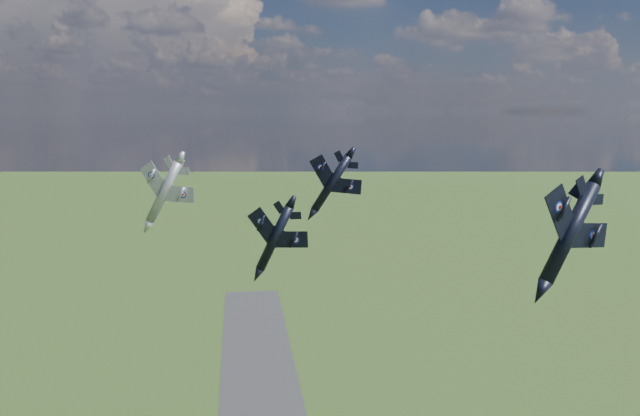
{
  "coord_description": "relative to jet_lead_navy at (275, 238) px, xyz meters",
  "views": [
    {
      "loc": [
        -6.53,
        -75.14,
        95.45
      ],
      "look_at": [
        4.52,
        7.29,
        82.56
      ],
      "focal_mm": 35.0,
      "sensor_mm": 36.0,
      "label": 1
    }
  ],
  "objects": [
    {
      "name": "jet_right_navy",
      "position": [
        30.12,
        -16.89,
        3.13
      ],
      "size": [
        16.38,
        19.15,
        9.12
      ],
      "primitive_type": null,
      "rotation": [
        0.0,
        0.57,
        0.35
      ],
      "color": "black"
    },
    {
      "name": "jet_left_silver",
      "position": [
        -15.07,
        14.13,
        4.34
      ],
      "size": [
        14.4,
        16.54,
        7.34
      ],
      "primitive_type": null,
      "rotation": [
        0.0,
        0.51,
        -0.37
      ],
      "color": "#91929B"
    },
    {
      "name": "jet_high_navy",
      "position": [
        10.8,
        23.16,
        4.16
      ],
      "size": [
        13.82,
        16.68,
        8.06
      ],
      "primitive_type": null,
      "rotation": [
        0.0,
        0.56,
        -0.27
      ],
      "color": "black"
    },
    {
      "name": "jet_lead_navy",
      "position": [
        0.0,
        0.0,
        0.0
      ],
      "size": [
        12.69,
        14.79,
        6.23
      ],
      "primitive_type": null,
      "rotation": [
        0.0,
        0.45,
        -0.32
      ],
      "color": "black"
    }
  ]
}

